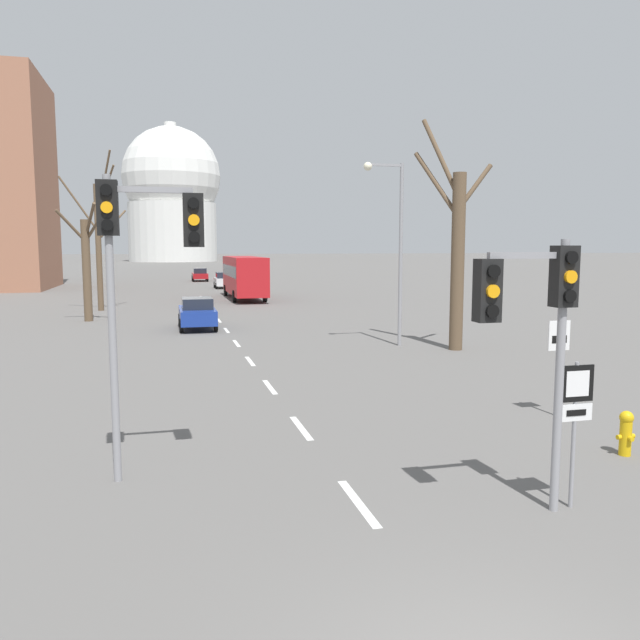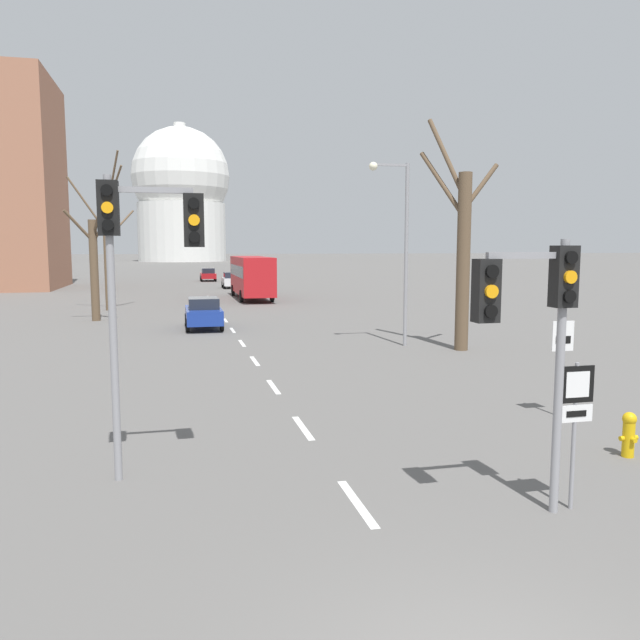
{
  "view_description": "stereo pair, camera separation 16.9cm",
  "coord_description": "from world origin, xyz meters",
  "px_view_note": "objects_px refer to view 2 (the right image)",
  "views": [
    {
      "loc": [
        -3.07,
        -4.93,
        4.28
      ],
      "look_at": [
        -0.29,
        6.15,
        2.94
      ],
      "focal_mm": 35.0,
      "sensor_mm": 36.0,
      "label": 1
    },
    {
      "loc": [
        -2.9,
        -4.97,
        4.28
      ],
      "look_at": [
        -0.29,
        6.15,
        2.94
      ],
      "focal_mm": 35.0,
      "sensor_mm": 36.0,
      "label": 2
    }
  ],
  "objects_px": {
    "traffic_signal_near_right": "(535,310)",
    "route_sign_post": "(576,410)",
    "traffic_signal_near_left": "(139,252)",
    "sedan_near_left": "(208,274)",
    "speed_limit_sign": "(562,351)",
    "sedan_near_right": "(232,280)",
    "fire_hydrant": "(629,433)",
    "city_bus": "(252,274)",
    "sedan_mid_centre": "(204,313)",
    "street_lamp_right": "(400,235)"
  },
  "relations": [
    {
      "from": "street_lamp_right",
      "to": "sedan_near_left",
      "type": "distance_m",
      "value": 55.28
    },
    {
      "from": "traffic_signal_near_right",
      "to": "city_bus",
      "type": "height_order",
      "value": "traffic_signal_near_right"
    },
    {
      "from": "traffic_signal_near_left",
      "to": "route_sign_post",
      "type": "height_order",
      "value": "traffic_signal_near_left"
    },
    {
      "from": "fire_hydrant",
      "to": "city_bus",
      "type": "relative_size",
      "value": 0.09
    },
    {
      "from": "city_bus",
      "to": "route_sign_post",
      "type": "bearing_deg",
      "value": -90.05
    },
    {
      "from": "fire_hydrant",
      "to": "street_lamp_right",
      "type": "height_order",
      "value": "street_lamp_right"
    },
    {
      "from": "sedan_near_right",
      "to": "city_bus",
      "type": "distance_m",
      "value": 14.18
    },
    {
      "from": "traffic_signal_near_left",
      "to": "street_lamp_right",
      "type": "relative_size",
      "value": 0.71
    },
    {
      "from": "traffic_signal_near_right",
      "to": "sedan_mid_centre",
      "type": "relative_size",
      "value": 1.08
    },
    {
      "from": "traffic_signal_near_left",
      "to": "sedan_near_left",
      "type": "xyz_separation_m",
      "value": [
        4.85,
        68.55,
        -3.35
      ]
    },
    {
      "from": "route_sign_post",
      "to": "speed_limit_sign",
      "type": "xyz_separation_m",
      "value": [
        3.19,
        5.04,
        0.03
      ]
    },
    {
      "from": "route_sign_post",
      "to": "speed_limit_sign",
      "type": "height_order",
      "value": "speed_limit_sign"
    },
    {
      "from": "route_sign_post",
      "to": "sedan_near_right",
      "type": "height_order",
      "value": "route_sign_post"
    },
    {
      "from": "route_sign_post",
      "to": "sedan_near_right",
      "type": "distance_m",
      "value": 57.15
    },
    {
      "from": "traffic_signal_near_left",
      "to": "route_sign_post",
      "type": "xyz_separation_m",
      "value": [
        6.85,
        -3.05,
        -2.53
      ]
    },
    {
      "from": "speed_limit_sign",
      "to": "street_lamp_right",
      "type": "bearing_deg",
      "value": 90.1
    },
    {
      "from": "traffic_signal_near_right",
      "to": "city_bus",
      "type": "distance_m",
      "value": 43.08
    },
    {
      "from": "traffic_signal_near_left",
      "to": "sedan_near_right",
      "type": "xyz_separation_m",
      "value": [
        6.53,
        54.1,
        -3.35
      ]
    },
    {
      "from": "city_bus",
      "to": "traffic_signal_near_left",
      "type": "bearing_deg",
      "value": -99.78
    },
    {
      "from": "fire_hydrant",
      "to": "sedan_near_right",
      "type": "relative_size",
      "value": 0.24
    },
    {
      "from": "speed_limit_sign",
      "to": "fire_hydrant",
      "type": "height_order",
      "value": "speed_limit_sign"
    },
    {
      "from": "speed_limit_sign",
      "to": "sedan_near_left",
      "type": "relative_size",
      "value": 0.57
    },
    {
      "from": "traffic_signal_near_left",
      "to": "sedan_near_left",
      "type": "relative_size",
      "value": 1.28
    },
    {
      "from": "traffic_signal_near_right",
      "to": "sedan_near_right",
      "type": "xyz_separation_m",
      "value": [
        0.5,
        57.18,
        -2.47
      ]
    },
    {
      "from": "fire_hydrant",
      "to": "street_lamp_right",
      "type": "bearing_deg",
      "value": 88.22
    },
    {
      "from": "speed_limit_sign",
      "to": "sedan_near_left",
      "type": "height_order",
      "value": "speed_limit_sign"
    },
    {
      "from": "fire_hydrant",
      "to": "sedan_near_right",
      "type": "xyz_separation_m",
      "value": [
        -3.04,
        55.15,
        0.33
      ]
    },
    {
      "from": "traffic_signal_near_right",
      "to": "street_lamp_right",
      "type": "xyz_separation_m",
      "value": [
        3.99,
        16.74,
        1.47
      ]
    },
    {
      "from": "route_sign_post",
      "to": "fire_hydrant",
      "type": "bearing_deg",
      "value": 36.26
    },
    {
      "from": "fire_hydrant",
      "to": "sedan_mid_centre",
      "type": "bearing_deg",
      "value": 108.44
    },
    {
      "from": "route_sign_post",
      "to": "fire_hydrant",
      "type": "height_order",
      "value": "route_sign_post"
    },
    {
      "from": "fire_hydrant",
      "to": "sedan_near_left",
      "type": "distance_m",
      "value": 69.77
    },
    {
      "from": "sedan_near_right",
      "to": "traffic_signal_near_left",
      "type": "bearing_deg",
      "value": -96.88
    },
    {
      "from": "sedan_near_right",
      "to": "sedan_mid_centre",
      "type": "relative_size",
      "value": 0.94
    },
    {
      "from": "traffic_signal_near_right",
      "to": "route_sign_post",
      "type": "relative_size",
      "value": 1.81
    },
    {
      "from": "city_bus",
      "to": "sedan_near_right",
      "type": "bearing_deg",
      "value": 91.47
    },
    {
      "from": "route_sign_post",
      "to": "sedan_near_right",
      "type": "xyz_separation_m",
      "value": [
        -0.33,
        57.15,
        -0.82
      ]
    },
    {
      "from": "speed_limit_sign",
      "to": "street_lamp_right",
      "type": "height_order",
      "value": "street_lamp_right"
    },
    {
      "from": "street_lamp_right",
      "to": "sedan_near_left",
      "type": "height_order",
      "value": "street_lamp_right"
    },
    {
      "from": "speed_limit_sign",
      "to": "city_bus",
      "type": "bearing_deg",
      "value": 94.75
    },
    {
      "from": "traffic_signal_near_left",
      "to": "sedan_mid_centre",
      "type": "bearing_deg",
      "value": 84.47
    },
    {
      "from": "fire_hydrant",
      "to": "sedan_near_left",
      "type": "bearing_deg",
      "value": 93.88
    },
    {
      "from": "sedan_near_left",
      "to": "sedan_near_right",
      "type": "bearing_deg",
      "value": -83.4
    },
    {
      "from": "sedan_near_right",
      "to": "fire_hydrant",
      "type": "bearing_deg",
      "value": -86.84
    },
    {
      "from": "speed_limit_sign",
      "to": "sedan_mid_centre",
      "type": "height_order",
      "value": "speed_limit_sign"
    },
    {
      "from": "fire_hydrant",
      "to": "sedan_near_right",
      "type": "height_order",
      "value": "sedan_near_right"
    },
    {
      "from": "fire_hydrant",
      "to": "city_bus",
      "type": "distance_m",
      "value": 41.14
    },
    {
      "from": "sedan_mid_centre",
      "to": "speed_limit_sign",
      "type": "bearing_deg",
      "value": -67.7
    },
    {
      "from": "speed_limit_sign",
      "to": "sedan_near_right",
      "type": "bearing_deg",
      "value": 93.86
    },
    {
      "from": "sedan_near_left",
      "to": "sedan_near_right",
      "type": "xyz_separation_m",
      "value": [
        1.67,
        -14.45,
        -0.0
      ]
    }
  ]
}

